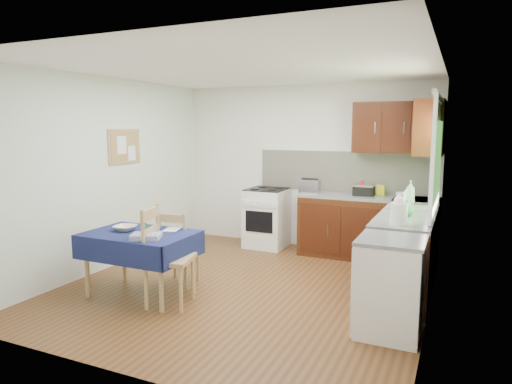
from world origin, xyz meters
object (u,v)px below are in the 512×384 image
at_px(chair_far, 178,246).
at_px(toaster, 310,186).
at_px(sandwich_press, 364,190).
at_px(dish_rack, 407,206).
at_px(kettle, 399,212).
at_px(chair_near, 164,253).
at_px(dining_table, 140,242).

relative_size(chair_far, toaster, 3.08).
xyz_separation_m(sandwich_press, dish_rack, (0.67, -0.82, -0.05)).
xyz_separation_m(sandwich_press, kettle, (0.70, -1.79, 0.05)).
bearing_deg(toaster, chair_near, -128.32).
bearing_deg(chair_far, dish_rack, -158.14).
height_order(dining_table, dish_rack, dish_rack).
bearing_deg(chair_near, sandwich_press, -44.29).
bearing_deg(dining_table, chair_near, -24.72).
distance_m(sandwich_press, kettle, 1.92).
bearing_deg(dish_rack, sandwich_press, 109.19).
height_order(chair_near, kettle, kettle).
distance_m(toaster, kettle, 2.23).
distance_m(chair_near, kettle, 2.43).
bearing_deg(dining_table, chair_far, 56.74).
bearing_deg(toaster, dining_table, -137.23).
xyz_separation_m(dining_table, chair_far, (0.19, 0.44, -0.13)).
height_order(dining_table, kettle, kettle).
relative_size(dining_table, dish_rack, 2.57).
height_order(chair_far, kettle, kettle).
relative_size(dining_table, chair_near, 1.13).
relative_size(toaster, kettle, 1.01).
bearing_deg(kettle, dining_table, -164.69).
distance_m(toaster, dish_rack, 1.61).
bearing_deg(sandwich_press, chair_near, -124.22).
height_order(dining_table, chair_far, chair_far).
bearing_deg(dish_rack, kettle, -108.84).
relative_size(chair_near, toaster, 3.59).
xyz_separation_m(dining_table, chair_near, (0.40, -0.11, -0.05)).
bearing_deg(dish_rack, toaster, 133.13).
xyz_separation_m(chair_far, toaster, (0.98, 1.97, 0.53)).
xyz_separation_m(toaster, dish_rack, (1.44, -0.72, -0.08)).
distance_m(chair_near, dish_rack, 2.87).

